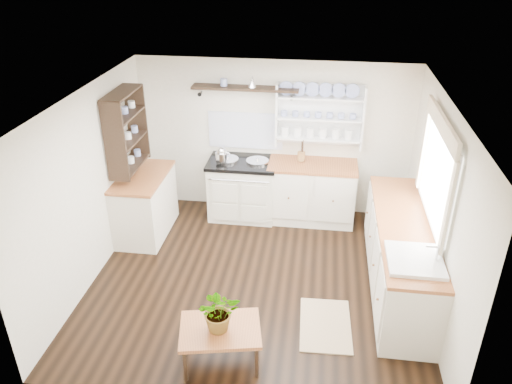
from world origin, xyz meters
TOP-DOWN VIEW (x-y plane):
  - floor at (0.00, 0.00)m, footprint 4.00×3.80m
  - wall_back at (0.00, 1.90)m, footprint 4.00×0.02m
  - wall_right at (2.00, 0.00)m, footprint 0.02×3.80m
  - wall_left at (-2.00, 0.00)m, footprint 0.02×3.80m
  - ceiling at (0.00, 0.00)m, footprint 4.00×3.80m
  - window at (1.95, 0.15)m, footprint 0.08×1.55m
  - aga_cooker at (-0.42, 1.57)m, footprint 1.00×0.70m
  - back_cabinets at (0.60, 1.60)m, footprint 1.27×0.63m
  - right_cabinets at (1.70, 0.10)m, footprint 0.62×2.43m
  - belfast_sink at (1.70, -0.65)m, footprint 0.55×0.60m
  - left_cabinets at (-1.70, 0.90)m, footprint 0.62×1.13m
  - plate_rack at (0.65, 1.86)m, footprint 1.20×0.22m
  - high_shelf at (-0.40, 1.78)m, footprint 1.50×0.29m
  - left_shelving at (-1.84, 0.90)m, footprint 0.28×0.80m
  - kettle at (-0.70, 1.45)m, footprint 0.17×0.17m
  - utensil_crock at (0.42, 1.68)m, footprint 0.11×0.11m
  - center_table at (-0.17, -1.35)m, footprint 0.88×0.71m
  - potted_plant at (-0.17, -1.35)m, footprint 0.48×0.45m
  - floor_rug at (0.87, -0.71)m, footprint 0.58×0.87m

SIDE VIEW (x-z plane):
  - floor at x=0.00m, z-range -0.01..0.01m
  - floor_rug at x=0.87m, z-range 0.00..0.02m
  - center_table at x=-0.17m, z-range 0.17..0.59m
  - aga_cooker at x=-0.42m, z-range -0.01..0.92m
  - right_cabinets at x=1.70m, z-range 0.01..0.91m
  - left_cabinets at x=-1.70m, z-range 0.01..0.91m
  - back_cabinets at x=0.60m, z-range 0.01..0.91m
  - potted_plant at x=-0.17m, z-range 0.42..0.86m
  - belfast_sink at x=1.70m, z-range 0.58..1.03m
  - utensil_crock at x=0.42m, z-range 0.91..1.04m
  - kettle at x=-0.70m, z-range 0.93..1.14m
  - wall_back at x=0.00m, z-range 0.00..2.30m
  - wall_right at x=2.00m, z-range 0.00..2.30m
  - wall_left at x=-2.00m, z-range 0.00..2.30m
  - left_shelving at x=-1.84m, z-range 1.02..2.08m
  - plate_rack at x=0.65m, z-range 1.11..2.01m
  - window at x=1.95m, z-range 0.95..2.17m
  - high_shelf at x=-0.40m, z-range 1.83..1.99m
  - ceiling at x=0.00m, z-range 2.29..2.30m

